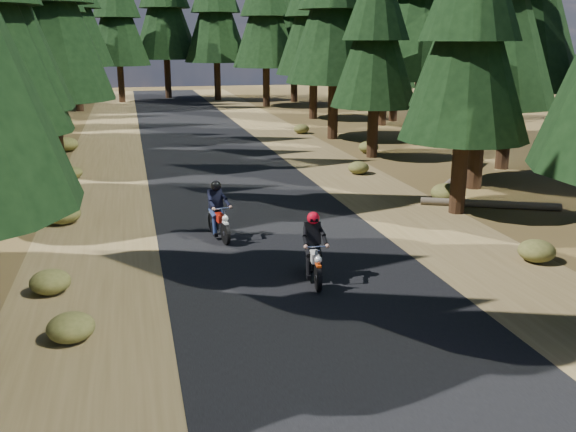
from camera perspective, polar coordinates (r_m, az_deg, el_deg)
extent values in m
plane|color=#423417|center=(14.15, 1.46, -5.88)|extent=(120.00, 120.00, 0.00)
cube|color=black|center=(18.77, -2.56, -0.44)|extent=(6.00, 100.00, 0.01)
cube|color=brown|center=(18.47, -16.69, -1.37)|extent=(3.20, 100.00, 0.01)
cube|color=brown|center=(20.14, 10.39, 0.42)|extent=(3.20, 100.00, 0.01)
cylinder|color=black|center=(19.87, 15.17, 6.59)|extent=(0.48, 0.48, 4.52)
cone|color=black|center=(19.66, 15.77, 14.74)|extent=(3.84, 3.84, 5.65)
cylinder|color=black|center=(23.40, 16.70, 9.39)|extent=(0.53, 0.53, 5.84)
cylinder|color=black|center=(27.40, 19.01, 10.64)|extent=(0.56, 0.56, 6.43)
cylinder|color=black|center=(26.85, -20.19, 9.68)|extent=(0.53, 0.53, 5.72)
cone|color=black|center=(26.78, -20.93, 17.29)|extent=(4.86, 4.86, 7.15)
cylinder|color=black|center=(28.89, 7.61, 9.63)|extent=(0.48, 0.48, 4.51)
cone|color=black|center=(28.75, 7.81, 15.22)|extent=(3.83, 3.83, 5.64)
cylinder|color=black|center=(32.71, 11.74, 11.84)|extent=(0.56, 0.56, 6.47)
cylinder|color=black|center=(33.72, -20.12, 10.63)|extent=(0.53, 0.53, 5.64)
cone|color=black|center=(33.66, -20.69, 16.60)|extent=(4.79, 4.79, 7.05)
cylinder|color=black|center=(34.14, 4.06, 11.72)|extent=(0.53, 0.53, 5.83)
cone|color=black|center=(34.10, 4.18, 17.84)|extent=(4.95, 4.95, 7.29)
cylinder|color=black|center=(39.89, 8.48, 11.27)|extent=(0.48, 0.48, 4.61)
cone|color=black|center=(39.79, 8.65, 15.41)|extent=(3.92, 3.92, 5.77)
cone|color=black|center=(39.85, 8.78, 18.40)|extent=(3.00, 3.00, 4.15)
cylinder|color=black|center=(40.53, -20.70, 10.38)|extent=(0.48, 0.48, 4.42)
cone|color=black|center=(40.42, -21.08, 14.27)|extent=(3.76, 3.76, 5.52)
cone|color=black|center=(40.46, -21.36, 17.08)|extent=(2.87, 2.87, 3.98)
cylinder|color=black|center=(42.84, 2.28, 12.48)|extent=(0.53, 0.53, 5.76)
cone|color=black|center=(42.80, 2.34, 17.30)|extent=(4.90, 4.90, 7.21)
cylinder|color=black|center=(47.80, 6.57, 12.64)|extent=(0.53, 0.53, 5.66)
cone|color=black|center=(47.75, 6.71, 16.88)|extent=(4.81, 4.81, 7.07)
cylinder|color=black|center=(42.12, 9.47, 12.39)|extent=(0.54, 0.54, 6.00)
cone|color=black|center=(42.10, 9.70, 17.49)|extent=(5.10, 5.10, 7.50)
cylinder|color=black|center=(35.92, 17.54, 11.06)|extent=(0.52, 0.52, 5.60)
cone|color=black|center=(35.86, 18.01, 16.63)|extent=(4.76, 4.76, 7.00)
cylinder|color=black|center=(49.86, -18.30, 12.53)|extent=(0.56, 0.56, 6.40)
cone|color=black|center=(49.86, -18.70, 17.11)|extent=(5.44, 5.44, 8.00)
cylinder|color=black|center=(50.84, -1.95, 13.09)|extent=(0.54, 0.54, 6.00)
cone|color=black|center=(50.82, -1.99, 17.32)|extent=(5.10, 5.10, 7.50)
cylinder|color=black|center=(53.13, -21.39, 12.61)|extent=(0.57, 0.57, 6.80)
cone|color=black|center=(53.16, -21.86, 17.17)|extent=(5.78, 5.78, 8.50)
cylinder|color=black|center=(54.44, 0.55, 13.47)|extent=(0.56, 0.56, 6.40)
cone|color=black|center=(54.44, 0.56, 17.69)|extent=(5.44, 5.44, 8.00)
cylinder|color=black|center=(55.74, -14.71, 12.83)|extent=(0.54, 0.54, 6.00)
cone|color=black|center=(55.72, -14.99, 16.67)|extent=(5.10, 5.10, 7.50)
cylinder|color=black|center=(56.24, -6.34, 13.45)|extent=(0.56, 0.56, 6.40)
cone|color=black|center=(56.24, -6.46, 17.52)|extent=(5.44, 5.44, 8.00)
cylinder|color=black|center=(58.83, -10.72, 13.56)|extent=(0.57, 0.57, 6.80)
cone|color=black|center=(58.86, -10.94, 17.70)|extent=(5.78, 5.78, 8.50)
cylinder|color=black|center=(51.46, 5.01, 13.08)|extent=(0.54, 0.54, 6.00)
cone|color=black|center=(51.44, 5.11, 17.25)|extent=(5.10, 5.10, 7.50)
cylinder|color=#4C4233|center=(25.63, 15.36, 3.72)|extent=(4.34, 4.92, 0.32)
cylinder|color=#4C4233|center=(21.19, 17.49, 1.03)|extent=(3.98, 2.01, 0.24)
ellipsoid|color=#474C1E|center=(12.08, -18.74, -9.36)|extent=(0.84, 0.84, 0.50)
ellipsoid|color=#474C1E|center=(32.13, -19.11, 6.04)|extent=(1.10, 1.10, 0.66)
ellipsoid|color=#474C1E|center=(30.16, 7.17, 6.09)|extent=(0.92, 0.92, 0.55)
ellipsoid|color=#474C1E|center=(14.35, -20.38, -5.51)|extent=(0.84, 0.84, 0.51)
ellipsoid|color=#474C1E|center=(19.52, -19.38, 0.21)|extent=(1.01, 1.01, 0.60)
ellipsoid|color=#474C1E|center=(25.42, 6.29, 4.29)|extent=(0.83, 0.83, 0.50)
ellipsoid|color=#474C1E|center=(21.50, 13.90, 2.01)|extent=(1.02, 1.02, 0.61)
ellipsoid|color=#474C1E|center=(36.16, 1.20, 7.75)|extent=(0.87, 0.87, 0.52)
ellipsoid|color=#474C1E|center=(16.44, 21.23, -2.91)|extent=(0.88, 0.88, 0.53)
ellipsoid|color=#474C1E|center=(25.83, -18.60, 3.68)|extent=(0.73, 0.73, 0.44)
cube|color=black|center=(13.84, 2.35, -1.80)|extent=(0.37, 0.25, 0.50)
sphere|color=red|center=(13.74, 2.36, -0.35)|extent=(0.31, 0.31, 0.28)
cube|color=black|center=(16.94, -6.23, 1.38)|extent=(0.38, 0.27, 0.50)
sphere|color=black|center=(16.86, -6.27, 2.58)|extent=(0.32, 0.32, 0.28)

